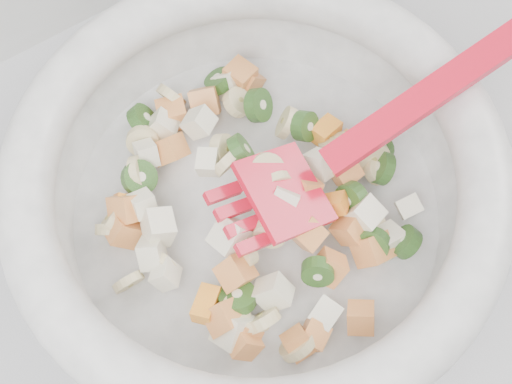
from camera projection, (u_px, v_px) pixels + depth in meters
mixing_bowl at (257, 187)px, 0.51m from camera, size 0.43×0.36×0.14m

